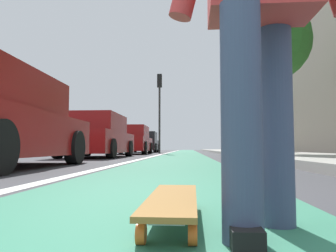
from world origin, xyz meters
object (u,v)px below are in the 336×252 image
parked_car_mid (97,137)px  street_tree_far (241,96)px  parked_car_end (144,143)px  street_tree_mid (270,42)px  parked_car_far (131,141)px  skateboard (173,201)px  traffic_light (160,99)px

parked_car_mid → street_tree_far: (6.37, -5.92, 2.38)m
parked_car_end → street_tree_mid: 14.22m
parked_car_mid → parked_car_end: size_ratio=0.98×
parked_car_far → parked_car_end: 6.57m
street_tree_far → parked_car_far: bearing=92.7°
skateboard → traffic_light: 18.31m
traffic_light → street_tree_mid: (-8.23, -4.55, 0.67)m
street_tree_far → parked_car_mid: bearing=137.1°
traffic_light → street_tree_mid: bearing=-151.1°
parked_car_mid → traffic_light: 8.93m
skateboard → parked_car_mid: 10.01m
parked_car_end → skateboard: bearing=-171.9°
parked_car_mid → traffic_light: (8.44, -1.37, 2.58)m
skateboard → parked_car_mid: (9.52, 3.06, 0.60)m
street_tree_far → street_tree_mid: bearing=-180.0°
parked_car_end → street_tree_mid: (-12.46, -6.04, 3.24)m
skateboard → street_tree_far: street_tree_far is taller
traffic_light → street_tree_far: bearing=-114.4°
skateboard → parked_car_end: (22.17, 3.17, 0.62)m
parked_car_end → traffic_light: 5.16m
street_tree_far → traffic_light: bearing=65.6°
parked_car_far → street_tree_mid: 8.90m
parked_car_mid → skateboard: bearing=-162.2°
skateboard → parked_car_end: 22.41m
street_tree_mid → traffic_light: bearing=28.9°
parked_car_far → street_tree_far: bearing=-87.3°
skateboard → street_tree_far: size_ratio=0.20×
traffic_light → street_tree_far: (-2.06, -4.55, -0.21)m
parked_car_far → street_tree_far: street_tree_far is taller
parked_car_mid → street_tree_mid: street_tree_mid is taller
traffic_light → parked_car_far: bearing=151.4°
skateboard → parked_car_far: parked_car_far is taller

